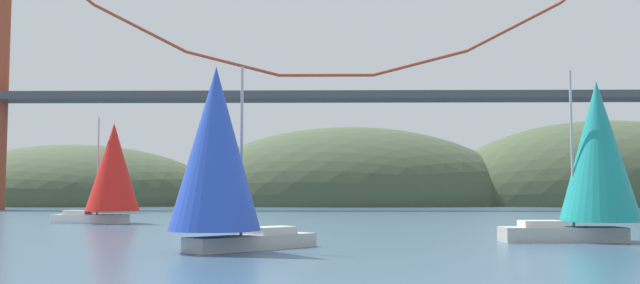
# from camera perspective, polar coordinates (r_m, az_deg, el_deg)

# --- Properties ---
(headland_center) EXTENTS (73.79, 44.00, 33.71)m
(headland_center) POSITION_cam_1_polar(r_m,az_deg,el_deg) (151.52, 2.50, -5.18)
(headland_center) COLOR #425138
(headland_center) RESTS_ON ground_plane
(headland_left) EXTENTS (65.47, 44.00, 26.26)m
(headland_left) POSITION_cam_1_polar(r_m,az_deg,el_deg) (161.37, -19.40, -4.88)
(headland_left) COLOR #425138
(headland_left) RESTS_ON ground_plane
(headland_right) EXTENTS (73.95, 44.00, 36.46)m
(headland_right) POSITION_cam_1_polar(r_m,az_deg,el_deg) (162.67, 22.33, -4.80)
(headland_right) COLOR #425138
(headland_right) RESTS_ON ground_plane
(suspension_bridge) EXTENTS (141.84, 6.00, 45.16)m
(suspension_bridge) POSITION_cam_1_polar(r_m,az_deg,el_deg) (112.78, 0.50, 4.70)
(suspension_bridge) COLOR #A34228
(suspension_bridge) RESTS_ON ground_plane
(sailboat_teal_sail) EXTENTS (7.76, 4.49, 9.59)m
(sailboat_teal_sail) POSITION_cam_1_polar(r_m,az_deg,el_deg) (42.02, 21.49, -1.15)
(sailboat_teal_sail) COLOR #B7B2A8
(sailboat_teal_sail) RESTS_ON ground_plane
(sailboat_red_spinnaker) EXTENTS (8.57, 5.65, 9.43)m
(sailboat_red_spinnaker) POSITION_cam_1_polar(r_m,az_deg,el_deg) (64.77, -16.59, -2.19)
(sailboat_red_spinnaker) COLOR white
(sailboat_red_spinnaker) RESTS_ON ground_plane
(sailboat_blue_spinnaker) EXTENTS (7.61, 7.62, 8.77)m
(sailboat_blue_spinnaker) POSITION_cam_1_polar(r_m,az_deg,el_deg) (32.72, -8.31, -0.96)
(sailboat_blue_spinnaker) COLOR #B7B2A8
(sailboat_blue_spinnaker) RESTS_ON ground_plane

